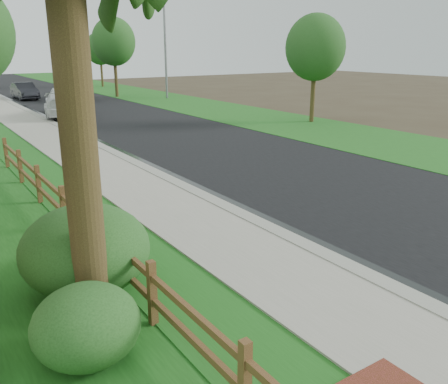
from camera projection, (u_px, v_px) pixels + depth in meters
road at (71, 102)px, 37.36m from camera, size 8.00×90.00×0.02m
curb at (14, 104)px, 35.12m from camera, size 0.40×90.00×0.12m
wet_gutter at (19, 105)px, 35.32m from camera, size 0.50×90.00×0.00m
verge_far at (151, 97)px, 41.00m from camera, size 6.00×90.00×0.04m
ranch_fence at (79, 221)px, 10.07m from camera, size 0.12×16.92×1.10m
white_suv at (66, 102)px, 29.29m from camera, size 4.01×6.59×1.79m
dark_car_mid at (78, 90)px, 37.88m from camera, size 3.51×5.15×1.63m
dark_car_far at (25, 91)px, 38.86m from camera, size 1.55×4.11×1.34m
streetlight at (163, 33)px, 38.03m from camera, size 2.10×0.70×9.20m
boulder at (77, 247)px, 9.41m from camera, size 1.19×1.01×0.69m
shrub_a at (86, 325)px, 6.41m from camera, size 1.59×1.59×1.11m
shrub_b at (85, 250)px, 8.23m from camera, size 2.55×2.55×1.57m
tree_near_right at (315, 48)px, 26.04m from camera, size 3.30×3.30×5.94m
tree_mid_right at (114, 42)px, 39.51m from camera, size 3.62×3.62×6.56m
tree_far_right at (100, 49)px, 49.93m from camera, size 3.07×3.07×5.66m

